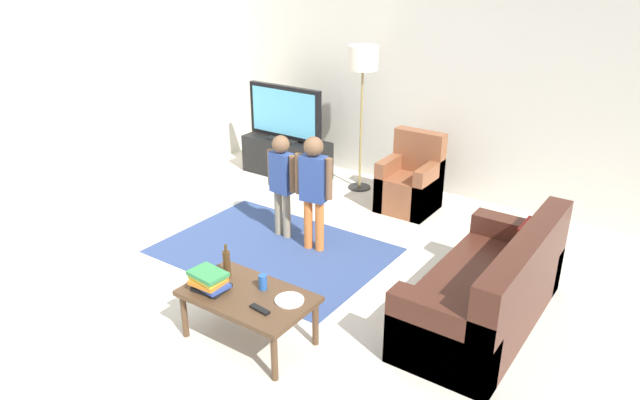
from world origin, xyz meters
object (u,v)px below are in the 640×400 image
(tv_stand, at_px, (287,158))
(tv, at_px, (285,114))
(armchair, at_px, (411,184))
(book_stack, at_px, (209,281))
(couch, at_px, (493,294))
(tv_remote, at_px, (260,309))
(plate, at_px, (289,300))
(child_center, at_px, (314,183))
(coffee_table, at_px, (248,299))
(soda_can, at_px, (263,282))
(bottle, at_px, (227,264))
(floor_lamp, at_px, (363,66))
(child_near_tv, at_px, (282,177))

(tv_stand, distance_m, tv, 0.60)
(armchair, distance_m, book_stack, 3.14)
(couch, relative_size, tv_remote, 10.59)
(tv, bearing_deg, plate, -51.69)
(tv_stand, relative_size, child_center, 1.01)
(coffee_table, height_order, soda_can, soda_can)
(bottle, bearing_deg, soda_can, 3.27)
(floor_lamp, xyz_separation_m, plate, (1.27, -3.10, -1.12))
(tv_stand, height_order, floor_lamp, floor_lamp)
(armchair, relative_size, child_near_tv, 0.81)
(floor_lamp, distance_m, coffee_table, 3.54)
(tv_stand, xyz_separation_m, floor_lamp, (1.04, 0.15, 1.30))
(child_near_tv, height_order, tv_remote, child_near_tv)
(couch, bearing_deg, tv_remote, -132.02)
(floor_lamp, distance_m, soda_can, 3.41)
(couch, distance_m, child_near_tv, 2.43)
(floor_lamp, bearing_deg, couch, -38.77)
(tv, bearing_deg, floor_lamp, 9.39)
(tv_stand, xyz_separation_m, tv, (-0.00, -0.02, 0.60))
(couch, bearing_deg, tv_stand, 152.68)
(tv_stand, bearing_deg, child_center, -45.00)
(tv, xyz_separation_m, couch, (3.46, -1.76, -0.56))
(bottle, bearing_deg, floor_lamp, 101.80)
(coffee_table, xyz_separation_m, bottle, (-0.30, 0.10, 0.17))
(child_center, bearing_deg, book_stack, -83.24)
(bottle, distance_m, soda_can, 0.36)
(coffee_table, bearing_deg, child_near_tv, 120.00)
(tv_stand, distance_m, plate, 3.75)
(tv, distance_m, book_stack, 3.60)
(tv_remote, bearing_deg, child_center, 119.20)
(tv_stand, xyz_separation_m, soda_can, (2.04, -2.93, 0.24))
(armchair, relative_size, soda_can, 7.50)
(couch, distance_m, soda_can, 1.83)
(floor_lamp, bearing_deg, plate, -67.76)
(tv, xyz_separation_m, child_near_tv, (1.08, -1.44, -0.18))
(tv_stand, xyz_separation_m, child_center, (1.52, -1.52, 0.47))
(child_near_tv, bearing_deg, child_center, -7.54)
(couch, distance_m, coffee_table, 1.94)
(book_stack, bearing_deg, plate, 20.62)
(soda_can, bearing_deg, tv_remote, -54.69)
(armchair, bearing_deg, tv_stand, 178.78)
(child_center, bearing_deg, child_near_tv, 172.46)
(book_stack, distance_m, plate, 0.64)
(armchair, bearing_deg, coffee_table, -87.42)
(tv_remote, relative_size, soda_can, 1.42)
(tv_stand, relative_size, armchair, 1.33)
(armchair, height_order, bottle, armchair)
(floor_lamp, bearing_deg, child_center, -74.11)
(bottle, distance_m, tv_remote, 0.57)
(couch, height_order, bottle, couch)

